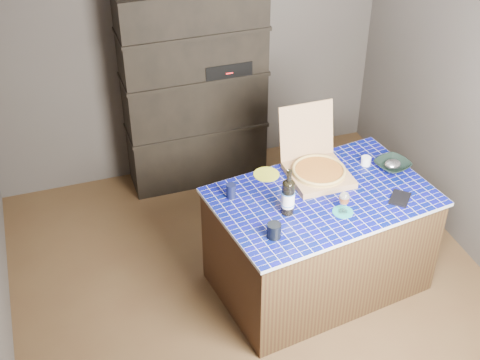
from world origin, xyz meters
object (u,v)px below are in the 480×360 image
object	(u,v)px
mead_bottle	(288,196)
bowl	(392,165)
kitchen_island	(319,240)
dvd_case	(400,198)
wine_glass	(344,199)
pizza_box	(317,168)

from	to	relation	value
mead_bottle	bowl	xyz separation A→B (m)	(0.92, 0.23, -0.10)
kitchen_island	bowl	distance (m)	0.76
mead_bottle	dvd_case	world-z (taller)	mead_bottle
wine_glass	kitchen_island	bearing A→B (deg)	101.71
pizza_box	wine_glass	bearing A→B (deg)	-91.22
pizza_box	wine_glass	world-z (taller)	pizza_box
kitchen_island	wine_glass	world-z (taller)	wine_glass
mead_bottle	wine_glass	world-z (taller)	mead_bottle
mead_bottle	dvd_case	bearing A→B (deg)	-7.99
wine_glass	mead_bottle	bearing A→B (deg)	161.51
wine_glass	bowl	world-z (taller)	wine_glass
dvd_case	bowl	size ratio (longest dim) A/B	0.72
pizza_box	bowl	bearing A→B (deg)	-9.67
kitchen_island	mead_bottle	xyz separation A→B (m)	(-0.31, -0.10, 0.54)
kitchen_island	dvd_case	bearing A→B (deg)	-31.62
pizza_box	mead_bottle	size ratio (longest dim) A/B	1.48
pizza_box	dvd_case	xyz separation A→B (m)	(0.43, -0.44, -0.06)
pizza_box	bowl	world-z (taller)	pizza_box
wine_glass	pizza_box	bearing A→B (deg)	88.89
pizza_box	mead_bottle	xyz separation A→B (m)	(-0.36, -0.33, 0.07)
mead_bottle	kitchen_island	bearing A→B (deg)	17.27
wine_glass	dvd_case	distance (m)	0.45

